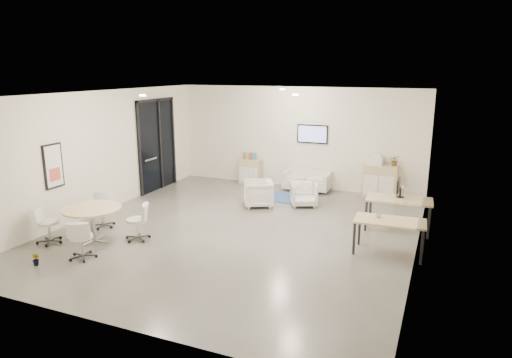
{
  "coord_description": "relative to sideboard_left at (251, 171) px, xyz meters",
  "views": [
    {
      "loc": [
        4.36,
        -9.31,
        3.75
      ],
      "look_at": [
        0.29,
        0.4,
        1.19
      ],
      "focal_mm": 32.0,
      "sensor_mm": 36.0,
      "label": 1
    }
  ],
  "objects": [
    {
      "name": "glass_door",
      "position": [
        -2.42,
        -1.78,
        1.09
      ],
      "size": [
        0.09,
        1.9,
        2.85
      ],
      "color": "black",
      "rests_on": "room_shell"
    },
    {
      "name": "monitor",
      "position": [
        4.98,
        -2.68,
        0.61
      ],
      "size": [
        0.2,
        0.5,
        0.44
      ],
      "color": "black",
      "rests_on": "desk_rear"
    },
    {
      "name": "armchair_right",
      "position": [
        2.39,
        -1.77,
        -0.05
      ],
      "size": [
        0.91,
        0.88,
        0.72
      ],
      "primitive_type": "imported",
      "rotation": [
        0.0,
        0.0,
        0.41
      ],
      "color": "silver",
      "rests_on": "room_shell"
    },
    {
      "name": "meeting_chairs",
      "position": [
        -1.14,
        -6.17,
        0.0
      ],
      "size": [
        2.45,
        2.45,
        0.82
      ],
      "color": "white",
      "rests_on": "room_shell"
    },
    {
      "name": "room_shell",
      "position": [
        1.54,
        -4.28,
        1.19
      ],
      "size": [
        9.6,
        10.6,
        4.8
      ],
      "color": "#4E4D47",
      "rests_on": "ground"
    },
    {
      "name": "loveseat",
      "position": [
        2.0,
        -0.15,
        -0.11
      ],
      "size": [
        1.45,
        0.73,
        0.54
      ],
      "rotation": [
        0.0,
        0.0,
        0.01
      ],
      "color": "silver",
      "rests_on": "room_shell"
    },
    {
      "name": "artwork",
      "position": [
        -2.44,
        -5.88,
        1.14
      ],
      "size": [
        0.05,
        0.54,
        1.04
      ],
      "color": "black",
      "rests_on": "room_shell"
    },
    {
      "name": "armchair_left",
      "position": [
        1.22,
        -2.29,
        -0.01
      ],
      "size": [
        0.99,
        1.01,
        0.79
      ],
      "primitive_type": "imported",
      "rotation": [
        0.0,
        0.0,
        -1.11
      ],
      "color": "silver",
      "rests_on": "room_shell"
    },
    {
      "name": "cup",
      "position": [
        4.75,
        -4.3,
        0.39
      ],
      "size": [
        0.13,
        0.11,
        0.12
      ],
      "primitive_type": "imported",
      "rotation": [
        0.0,
        0.0,
        0.06
      ],
      "color": "white",
      "rests_on": "desk_front"
    },
    {
      "name": "books",
      "position": [
        -0.04,
        0.0,
        0.52
      ],
      "size": [
        0.43,
        0.14,
        0.22
      ],
      "color": "red",
      "rests_on": "sideboard_left"
    },
    {
      "name": "plant_cabinet",
      "position": [
        4.6,
        -0.06,
        0.7
      ],
      "size": [
        0.3,
        0.33,
        0.25
      ],
      "primitive_type": "imported",
      "rotation": [
        0.0,
        0.0,
        0.05
      ],
      "color": "#3F7F3F",
      "rests_on": "sideboard_right"
    },
    {
      "name": "plant_floor",
      "position": [
        -1.25,
        -7.65,
        -0.35
      ],
      "size": [
        0.15,
        0.27,
        0.12
      ],
      "primitive_type": "imported",
      "rotation": [
        0.0,
        0.0,
        0.01
      ],
      "color": "#3F7F3F",
      "rests_on": "room_shell"
    },
    {
      "name": "sideboard_right",
      "position": [
        4.21,
        -0.05,
        0.09
      ],
      "size": [
        0.99,
        0.48,
        0.99
      ],
      "color": "tan",
      "rests_on": "room_shell"
    },
    {
      "name": "desk_rear",
      "position": [
        5.03,
        -2.83,
        0.29
      ],
      "size": [
        1.53,
        0.83,
        0.78
      ],
      "rotation": [
        0.0,
        0.0,
        0.06
      ],
      "color": "tan",
      "rests_on": "room_shell"
    },
    {
      "name": "desk_front",
      "position": [
        5.0,
        -4.38,
        0.25
      ],
      "size": [
        1.45,
        0.78,
        0.74
      ],
      "rotation": [
        0.0,
        0.0,
        0.05
      ],
      "color": "tan",
      "rests_on": "room_shell"
    },
    {
      "name": "ceiling_spots",
      "position": [
        1.34,
        -3.45,
        2.77
      ],
      "size": [
        3.14,
        4.14,
        0.03
      ],
      "color": "#FFEAC6",
      "rests_on": "room_shell"
    },
    {
      "name": "round_table",
      "position": [
        -1.14,
        -6.17,
        0.28
      ],
      "size": [
        1.27,
        1.27,
        0.77
      ],
      "color": "tan",
      "rests_on": "room_shell"
    },
    {
      "name": "printer",
      "position": [
        4.04,
        -0.04,
        0.72
      ],
      "size": [
        0.45,
        0.38,
        0.31
      ],
      "rotation": [
        0.0,
        0.0,
        -0.05
      ],
      "color": "white",
      "rests_on": "sideboard_right"
    },
    {
      "name": "sideboard_left",
      "position": [
        0.0,
        0.0,
        0.0
      ],
      "size": [
        0.73,
        0.38,
        0.82
      ],
      "color": "tan",
      "rests_on": "room_shell"
    },
    {
      "name": "blue_rug",
      "position": [
        1.6,
        -1.21,
        -0.4
      ],
      "size": [
        1.71,
        1.18,
        0.01
      ],
      "primitive_type": "cube",
      "rotation": [
        0.0,
        0.0,
        -0.04
      ],
      "color": "navy",
      "rests_on": "room_shell"
    },
    {
      "name": "wall_tv",
      "position": [
        2.04,
        0.18,
        1.34
      ],
      "size": [
        0.98,
        0.06,
        0.58
      ],
      "color": "black",
      "rests_on": "room_shell"
    }
  ]
}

